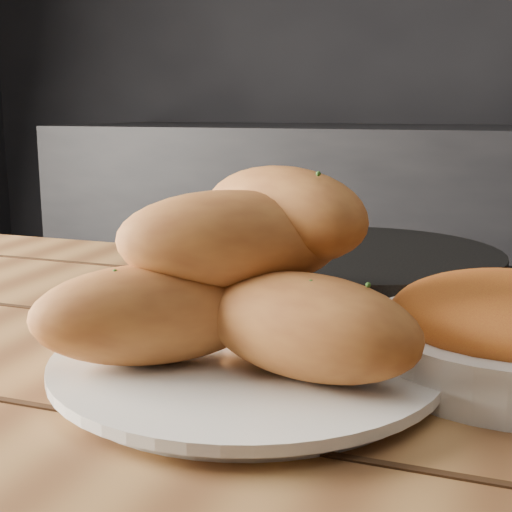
{
  "coord_description": "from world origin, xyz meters",
  "views": [
    {
      "loc": [
        -0.16,
        -0.25,
        0.95
      ],
      "look_at": [
        -0.34,
        0.24,
        0.84
      ],
      "focal_mm": 50.0,
      "sensor_mm": 36.0,
      "label": 1
    }
  ],
  "objects": [
    {
      "name": "bread_rolls",
      "position": [
        -0.34,
        0.23,
        0.83
      ],
      "size": [
        0.3,
        0.26,
        0.14
      ],
      "color": "#B87133",
      "rests_on": "plate"
    },
    {
      "name": "table",
      "position": [
        -0.35,
        0.23,
        0.65
      ],
      "size": [
        1.55,
        0.89,
        0.75
      ],
      "color": "olive",
      "rests_on": "ground"
    },
    {
      "name": "plate",
      "position": [
        -0.34,
        0.22,
        0.76
      ],
      "size": [
        0.29,
        0.29,
        0.02
      ],
      "color": "silver",
      "rests_on": "table"
    },
    {
      "name": "skillet",
      "position": [
        -0.32,
        0.52,
        0.77
      ],
      "size": [
        0.45,
        0.32,
        0.05
      ],
      "color": "black",
      "rests_on": "table"
    },
    {
      "name": "bowl",
      "position": [
        -0.15,
        0.3,
        0.78
      ],
      "size": [
        0.22,
        0.22,
        0.08
      ],
      "color": "white",
      "rests_on": "table"
    }
  ]
}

